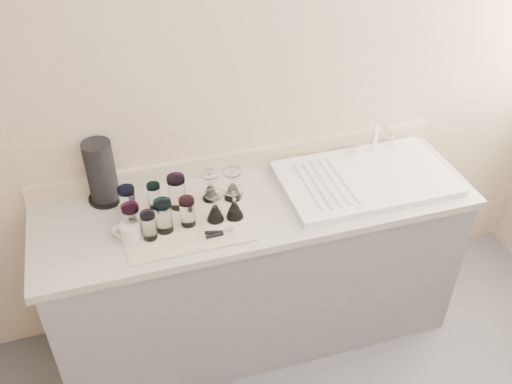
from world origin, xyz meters
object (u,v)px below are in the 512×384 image
object	(u,v)px
goblet_back_left	(210,190)
tumbler_teal	(128,202)
tumbler_lavender	(187,212)
goblet_back_right	(233,189)
goblet_front_left	(215,211)
goblet_front_right	(234,208)
tumbler_extra	(149,225)
tumbler_blue	(164,216)
tumbler_cyan	(154,195)
tumbler_magenta	(132,220)
white_mug	(130,233)
can_opener	(220,233)
tumbler_purple	(177,192)
paper_towel_roll	(101,173)
sink_unit	(366,178)

from	to	relation	value
goblet_back_left	tumbler_teal	bearing A→B (deg)	-178.20
tumbler_lavender	goblet_back_right	xyz separation A→B (m)	(0.24, 0.13, -0.02)
tumbler_teal	goblet_front_left	xyz separation A→B (m)	(0.36, -0.14, -0.03)
goblet_front_left	goblet_front_right	xyz separation A→B (m)	(0.09, -0.01, 0.00)
tumbler_teal	goblet_back_left	xyz separation A→B (m)	(0.38, 0.01, -0.03)
goblet_front_right	tumbler_extra	bearing A→B (deg)	-175.59
tumbler_extra	tumbler_lavender	bearing A→B (deg)	12.51
tumbler_blue	tumbler_extra	distance (m)	0.08
tumbler_extra	tumbler_cyan	bearing A→B (deg)	75.06
tumbler_magenta	white_mug	bearing A→B (deg)	-117.27
tumbler_cyan	goblet_back_right	distance (m)	0.36
goblet_back_left	goblet_back_right	world-z (taller)	goblet_back_right
tumbler_magenta	goblet_front_right	distance (m)	0.45
goblet_front_left	goblet_front_right	world-z (taller)	goblet_front_right
goblet_back_left	goblet_front_left	bearing A→B (deg)	-95.27
goblet_front_left	goblet_front_right	distance (m)	0.09
goblet_front_left	can_opener	world-z (taller)	goblet_front_left
tumbler_purple	paper_towel_roll	world-z (taller)	paper_towel_roll
goblet_back_left	sink_unit	bearing A→B (deg)	-5.74
sink_unit	can_opener	distance (m)	0.80
goblet_back_left	goblet_back_right	distance (m)	0.10
paper_towel_roll	tumbler_extra	bearing A→B (deg)	-64.95
can_opener	sink_unit	bearing A→B (deg)	13.15
tumbler_cyan	tumbler_magenta	xyz separation A→B (m)	(-0.12, -0.16, 0.01)
white_mug	goblet_front_right	bearing A→B (deg)	2.06
tumbler_blue	tumbler_lavender	xyz separation A→B (m)	(0.10, 0.01, -0.01)
tumbler_extra	can_opener	bearing A→B (deg)	-13.51
can_opener	white_mug	size ratio (longest dim) A/B	0.98
paper_towel_roll	can_opener	bearing A→B (deg)	-42.22
goblet_back_right	goblet_front_right	distance (m)	0.14
sink_unit	tumbler_cyan	bearing A→B (deg)	174.65
goblet_front_left	paper_towel_roll	distance (m)	0.55
sink_unit	tumbler_purple	distance (m)	0.92
tumbler_lavender	goblet_front_left	distance (m)	0.12
goblet_back_left	paper_towel_roll	bearing A→B (deg)	162.32
tumbler_purple	tumbler_cyan	bearing A→B (deg)	162.54
tumbler_purple	can_opener	world-z (taller)	tumbler_purple
sink_unit	tumbler_blue	size ratio (longest dim) A/B	5.28
sink_unit	goblet_front_right	bearing A→B (deg)	-173.16
white_mug	tumbler_magenta	bearing A→B (deg)	62.73
tumbler_blue	goblet_front_left	world-z (taller)	tumbler_blue
tumbler_magenta	can_opener	xyz separation A→B (m)	(0.35, -0.12, -0.07)
tumbler_teal	tumbler_blue	bearing A→B (deg)	-47.45
tumbler_teal	tumbler_cyan	bearing A→B (deg)	14.15
tumbler_purple	paper_towel_roll	xyz separation A→B (m)	(-0.31, 0.16, 0.06)
white_mug	tumbler_blue	bearing A→B (deg)	6.07
goblet_back_left	goblet_front_right	distance (m)	0.17
tumbler_cyan	white_mug	size ratio (longest dim) A/B	0.94
goblet_back_left	goblet_front_right	xyz separation A→B (m)	(0.07, -0.16, 0.00)
tumbler_blue	sink_unit	bearing A→B (deg)	4.73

